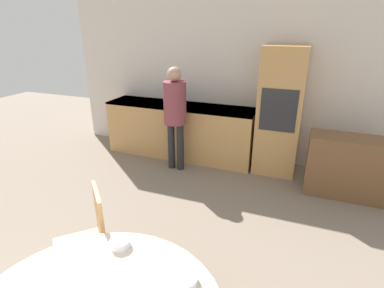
% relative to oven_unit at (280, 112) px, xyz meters
% --- Properties ---
extents(wall_back, '(6.14, 0.05, 2.60)m').
position_rel_oven_unit_xyz_m(wall_back, '(-0.66, 0.34, 0.35)').
color(wall_back, silver).
rests_on(wall_back, ground_plane).
extents(kitchen_counter, '(2.53, 0.60, 0.91)m').
position_rel_oven_unit_xyz_m(kitchen_counter, '(-1.62, -0.01, -0.48)').
color(kitchen_counter, tan).
rests_on(kitchen_counter, ground_plane).
extents(oven_unit, '(0.62, 0.59, 1.89)m').
position_rel_oven_unit_xyz_m(oven_unit, '(0.00, 0.00, 0.00)').
color(oven_unit, tan).
rests_on(oven_unit, ground_plane).
extents(sideboard, '(1.11, 0.45, 0.82)m').
position_rel_oven_unit_xyz_m(sideboard, '(1.01, -0.43, -0.54)').
color(sideboard, brown).
rests_on(sideboard, ground_plane).
extents(chair_far_left, '(0.57, 0.57, 0.94)m').
position_rel_oven_unit_xyz_m(chair_far_left, '(-1.17, -2.91, -0.42)').
color(chair_far_left, tan).
rests_on(chair_far_left, ground_plane).
extents(person_standing, '(0.34, 0.34, 1.60)m').
position_rel_oven_unit_xyz_m(person_standing, '(-1.47, -0.52, 0.04)').
color(person_standing, '#262628').
rests_on(person_standing, ground_plane).
extents(bowl_near, '(0.14, 0.14, 0.05)m').
position_rel_oven_unit_xyz_m(bowl_near, '(-0.72, -3.12, -0.18)').
color(bowl_near, silver).
rests_on(bowl_near, dining_table).
extents(bowl_centre, '(0.18, 0.18, 0.05)m').
position_rel_oven_unit_xyz_m(bowl_centre, '(-0.20, -3.26, -0.18)').
color(bowl_centre, white).
rests_on(bowl_centre, dining_table).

